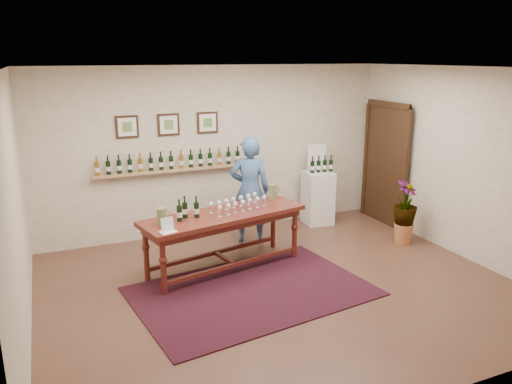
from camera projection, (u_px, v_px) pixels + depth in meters
name	position (u px, v px, depth m)	size (l,w,h in m)	color
ground	(280.00, 287.00, 6.55)	(6.00, 6.00, 0.00)	brown
room_shell	(343.00, 164.00, 8.71)	(6.00, 6.00, 6.00)	silver
rug	(252.00, 291.00, 6.43)	(2.94, 1.96, 0.02)	#4C100D
tasting_table	(224.00, 221.00, 6.96)	(2.44, 1.22, 0.83)	#491712
table_glasses	(238.00, 204.00, 7.07)	(1.22, 0.28, 0.17)	silver
table_bottles	(186.00, 207.00, 6.66)	(0.30, 0.17, 0.32)	black
pitcher_left	(162.00, 217.00, 6.39)	(0.15, 0.15, 0.24)	olive
pitcher_right	(273.00, 192.00, 7.57)	(0.15, 0.15, 0.23)	olive
menu_card	(167.00, 225.00, 6.17)	(0.20, 0.14, 0.18)	white
display_pedestal	(318.00, 198.00, 8.96)	(0.47, 0.47, 0.95)	white
pedestal_bottles	(322.00, 164.00, 8.79)	(0.30, 0.08, 0.30)	black
info_sign	(317.00, 157.00, 8.95)	(0.35, 0.02, 0.49)	white
potted_plant	(405.00, 212.00, 7.97)	(0.65, 0.65, 0.89)	#B2663B
person	(250.00, 190.00, 7.96)	(0.63, 0.42, 1.74)	#3A5C8B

